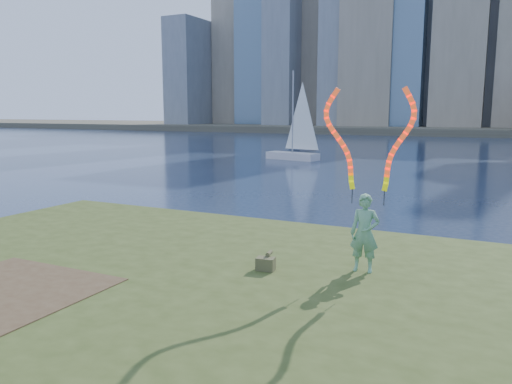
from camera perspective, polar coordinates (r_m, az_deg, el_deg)
The scene contains 7 objects.
ground at distance 11.23m, azimuth -6.07°, elevation -11.67°, with size 320.00×320.00×0.00m, color #1A2842.
grassy_knoll at distance 9.39m, azimuth -13.79°, elevation -13.98°, with size 20.00×18.00×0.80m.
dirt_patch at distance 10.17m, azimuth -26.99°, elevation -10.06°, with size 3.20×3.00×0.02m, color #47331E.
far_shore at distance 104.07m, azimuth 23.10°, elevation 6.61°, with size 320.00×40.00×1.20m, color #4E4939.
woman_with_ribbons at distance 10.11m, azimuth 12.51°, elevation -1.10°, with size 2.03×0.42×3.97m.
canvas_bag at distance 10.22m, azimuth 1.13°, elevation -8.13°, with size 0.40×0.45×0.35m.
sailboat at distance 41.66m, azimuth 4.48°, elevation 5.42°, with size 4.87×2.43×7.32m.
Camera 1 is at (5.62, -8.86, 3.99)m, focal length 35.00 mm.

